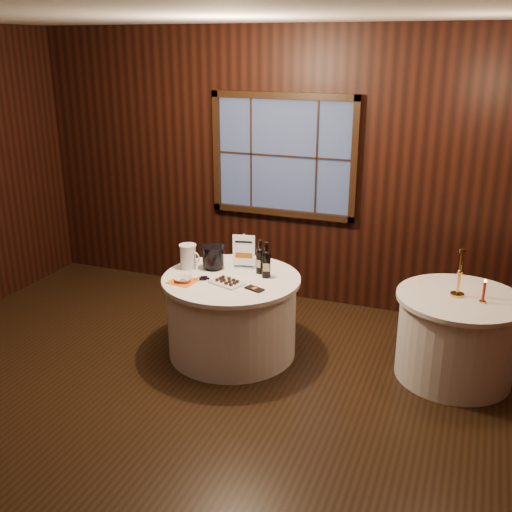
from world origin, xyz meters
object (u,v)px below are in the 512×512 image
at_px(sign_stand, 244,256).
at_px(port_bottle_right, 266,262).
at_px(chocolate_box, 254,289).
at_px(grape_bunch, 204,279).
at_px(port_bottle_left, 260,259).
at_px(chocolate_plate, 227,282).
at_px(red_candle, 484,293).
at_px(main_table, 232,315).
at_px(brass_candlestick, 459,279).
at_px(cracker_bowl, 183,279).
at_px(glass_pitcher, 188,256).
at_px(side_table, 456,337).
at_px(ice_bucket, 213,257).

bearing_deg(sign_stand, port_bottle_right, -39.62).
xyz_separation_m(chocolate_box, grape_bunch, (-0.51, 0.03, 0.01)).
relative_size(sign_stand, port_bottle_left, 1.05).
bearing_deg(chocolate_plate, red_candle, 10.26).
bearing_deg(port_bottle_left, main_table, -126.33).
relative_size(chocolate_plate, brass_candlestick, 0.80).
distance_m(chocolate_plate, cracker_bowl, 0.40).
height_order(port_bottle_right, chocolate_box, port_bottle_right).
bearing_deg(grape_bunch, red_candle, 9.37).
bearing_deg(main_table, glass_pitcher, 171.20).
xyz_separation_m(side_table, port_bottle_left, (-1.79, -0.10, 0.52)).
height_order(glass_pitcher, cracker_bowl, glass_pitcher).
distance_m(main_table, side_table, 2.02).
bearing_deg(port_bottle_left, sign_stand, 169.15).
distance_m(port_bottle_right, ice_bucket, 0.55).
bearing_deg(brass_candlestick, chocolate_box, -163.38).
height_order(chocolate_box, red_candle, red_candle).
distance_m(chocolate_plate, chocolate_box, 0.28).
bearing_deg(sign_stand, main_table, -104.81).
xyz_separation_m(chocolate_plate, cracker_bowl, (-0.39, -0.10, 0.01)).
relative_size(chocolate_box, glass_pitcher, 0.72).
height_order(port_bottle_left, chocolate_box, port_bottle_left).
distance_m(sign_stand, glass_pitcher, 0.53).
xyz_separation_m(side_table, chocolate_box, (-1.70, -0.49, 0.39)).
relative_size(port_bottle_left, glass_pitcher, 1.38).
bearing_deg(grape_bunch, port_bottle_left, 41.02).
height_order(main_table, side_table, same).
relative_size(main_table, port_bottle_right, 3.78).
xyz_separation_m(sign_stand, chocolate_box, (0.29, -0.47, -0.11)).
xyz_separation_m(sign_stand, port_bottle_left, (0.19, -0.07, 0.02)).
bearing_deg(red_candle, glass_pitcher, -176.57).
bearing_deg(side_table, brass_candlestick, 176.29).
relative_size(side_table, cracker_bowl, 6.98).
height_order(grape_bunch, cracker_bowl, cracker_bowl).
bearing_deg(sign_stand, brass_candlestick, -10.71).
xyz_separation_m(port_bottle_left, chocolate_plate, (-0.18, -0.35, -0.12)).
bearing_deg(port_bottle_right, ice_bucket, 156.55).
distance_m(main_table, brass_candlestick, 2.06).
distance_m(side_table, cracker_bowl, 2.46).
bearing_deg(red_candle, grape_bunch, -170.63).
bearing_deg(glass_pitcher, chocolate_box, -9.05).
bearing_deg(red_candle, sign_stand, 178.94).
xyz_separation_m(port_bottle_right, ice_bucket, (-0.55, 0.03, -0.03)).
relative_size(port_bottle_right, chocolate_box, 2.00).
height_order(chocolate_box, glass_pitcher, glass_pitcher).
xyz_separation_m(chocolate_plate, grape_bunch, (-0.23, -0.00, 0.00)).
height_order(main_table, glass_pitcher, glass_pitcher).
bearing_deg(ice_bucket, glass_pitcher, -160.82).
xyz_separation_m(ice_bucket, chocolate_box, (0.56, -0.35, -0.11)).
relative_size(sign_stand, chocolate_box, 2.02).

